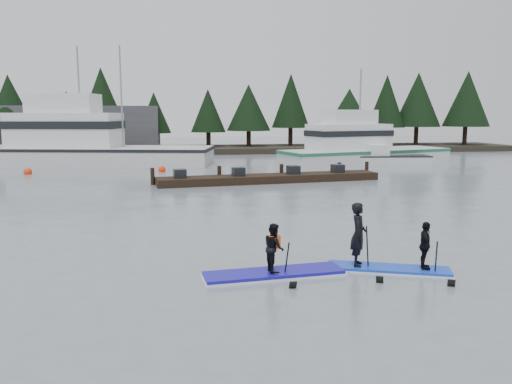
{
  "coord_description": "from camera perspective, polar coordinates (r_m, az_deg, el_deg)",
  "views": [
    {
      "loc": [
        -2.96,
        -12.96,
        4.08
      ],
      "look_at": [
        0.0,
        6.0,
        1.1
      ],
      "focal_mm": 35.0,
      "sensor_mm": 36.0,
      "label": 1
    }
  ],
  "objects": [
    {
      "name": "ground",
      "position": [
        13.9,
        3.86,
        -8.26
      ],
      "size": [
        160.0,
        160.0,
        0.0
      ],
      "primitive_type": "plane",
      "color": "slate",
      "rests_on": "ground"
    },
    {
      "name": "far_shore",
      "position": [
        55.17,
        -5.8,
        4.86
      ],
      "size": [
        70.0,
        8.0,
        0.6
      ],
      "primitive_type": "cube",
      "color": "#2D281E",
      "rests_on": "ground"
    },
    {
      "name": "treeline",
      "position": [
        55.19,
        -5.8,
        4.55
      ],
      "size": [
        60.0,
        4.0,
        8.0
      ],
      "primitive_type": null,
      "color": "black",
      "rests_on": "ground"
    },
    {
      "name": "waterfront_building",
      "position": [
        58.04,
        -19.99,
        6.75
      ],
      "size": [
        18.0,
        6.0,
        5.0
      ],
      "primitive_type": "cube",
      "color": "#4C4C51",
      "rests_on": "ground"
    },
    {
      "name": "fishing_boat_large",
      "position": [
        44.0,
        -18.77,
        4.13
      ],
      "size": [
        20.09,
        9.26,
        10.75
      ],
      "rotation": [
        0.0,
        0.0,
        -0.21
      ],
      "color": "silver",
      "rests_on": "ground"
    },
    {
      "name": "fishing_boat_medium",
      "position": [
        43.5,
        11.95,
        4.1
      ],
      "size": [
        15.5,
        8.15,
        8.81
      ],
      "rotation": [
        0.0,
        0.0,
        0.28
      ],
      "color": "silver",
      "rests_on": "ground"
    },
    {
      "name": "skiff",
      "position": [
        42.49,
        15.01,
        3.54
      ],
      "size": [
        6.63,
        2.61,
        0.75
      ],
      "primitive_type": "cube",
      "rotation": [
        0.0,
        0.0,
        -0.11
      ],
      "color": "silver",
      "rests_on": "ground"
    },
    {
      "name": "floating_dock",
      "position": [
        30.45,
        1.64,
        1.56
      ],
      "size": [
        13.86,
        3.61,
        0.46
      ],
      "primitive_type": "cube",
      "rotation": [
        0.0,
        0.0,
        0.13
      ],
      "color": "black",
      "rests_on": "ground"
    },
    {
      "name": "buoy_c",
      "position": [
        43.39,
        15.03,
        3.14
      ],
      "size": [
        0.5,
        0.5,
        0.5
      ],
      "primitive_type": "sphere",
      "color": "#F9360C",
      "rests_on": "ground"
    },
    {
      "name": "buoy_a",
      "position": [
        37.99,
        -24.61,
        1.86
      ],
      "size": [
        0.56,
        0.56,
        0.56
      ],
      "primitive_type": "sphere",
      "color": "#F9360C",
      "rests_on": "ground"
    },
    {
      "name": "buoy_b",
      "position": [
        36.82,
        -10.69,
        2.32
      ],
      "size": [
        0.54,
        0.54,
        0.54
      ],
      "primitive_type": "sphere",
      "color": "#F9360C",
      "rests_on": "ground"
    },
    {
      "name": "paddleboard_solo",
      "position": [
        12.81,
        2.06,
        -7.9
      ],
      "size": [
        3.64,
        1.24,
        1.83
      ],
      "rotation": [
        0.0,
        0.0,
        0.1
      ],
      "color": "#1711A5",
      "rests_on": "ground"
    },
    {
      "name": "paddleboard_duo",
      "position": [
        13.59,
        14.59,
        -6.09
      ],
      "size": [
        3.22,
        1.89,
        2.27
      ],
      "rotation": [
        0.0,
        0.0,
        -0.35
      ],
      "color": "blue",
      "rests_on": "ground"
    }
  ]
}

